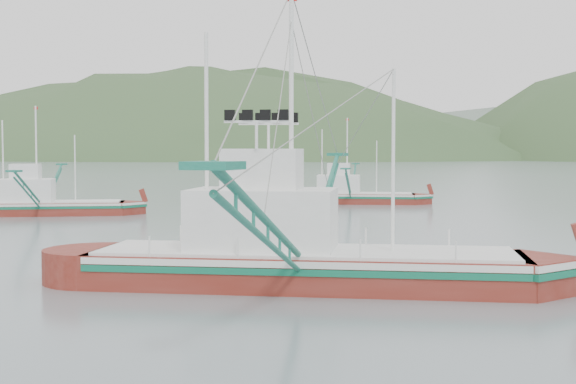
% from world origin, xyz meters
% --- Properties ---
extents(ground, '(1200.00, 1200.00, 0.00)m').
position_xyz_m(ground, '(0.00, 0.00, 0.00)').
color(ground, slate).
rests_on(ground, ground).
extents(main_boat, '(16.64, 28.84, 11.81)m').
position_xyz_m(main_boat, '(2.57, 0.18, 2.10)').
color(main_boat, maroon).
rests_on(main_boat, ground).
extents(bg_boat_far, '(12.20, 21.07, 8.65)m').
position_xyz_m(bg_boat_far, '(-7.66, 44.62, 1.54)').
color(bg_boat_far, maroon).
rests_on(bg_boat_far, ground).
extents(bg_boat_left, '(14.03, 20.99, 9.11)m').
position_xyz_m(bg_boat_left, '(-26.73, 23.92, 1.89)').
color(bg_boat_left, maroon).
rests_on(bg_boat_left, ground).
extents(headland_left, '(448.00, 308.00, 210.00)m').
position_xyz_m(headland_left, '(-180.00, 360.00, 0.00)').
color(headland_left, '#324D28').
rests_on(headland_left, ground).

